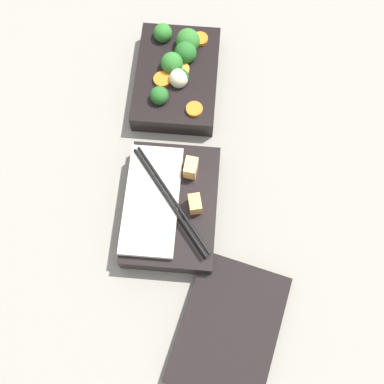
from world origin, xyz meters
The scene contains 4 objects.
ground_plane centered at (0.00, 0.00, 0.00)m, with size 3.00×3.00×0.00m, color gray.
bento_tray_vegetable centered at (-0.13, 0.00, 0.03)m, with size 0.21×0.14×0.07m.
bento_tray_rice centered at (0.12, 0.01, 0.02)m, with size 0.21×0.14×0.07m.
bento_lid centered at (0.30, 0.12, 0.01)m, with size 0.20×0.14×0.02m, color black.
Camera 1 is at (0.35, 0.07, 0.71)m, focal length 42.00 mm.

